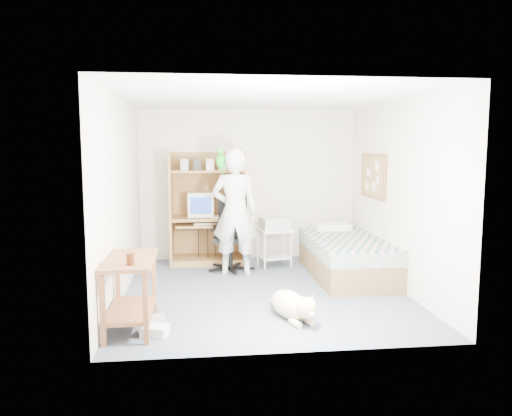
{
  "coord_description": "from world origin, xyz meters",
  "views": [
    {
      "loc": [
        -0.83,
        -6.33,
        1.89
      ],
      "look_at": [
        -0.05,
        0.43,
        1.05
      ],
      "focal_mm": 35.0,
      "sensor_mm": 36.0,
      "label": 1
    }
  ],
  "objects_px": {
    "printer_cart": "(275,242)",
    "office_chair": "(231,244)",
    "side_desk": "(130,283)",
    "person": "(235,212)",
    "bed": "(346,257)",
    "dog": "(292,305)",
    "computer_hutch": "(207,213)"
  },
  "relations": [
    {
      "from": "computer_hutch",
      "to": "dog",
      "type": "distance_m",
      "value": 3.04
    },
    {
      "from": "side_desk",
      "to": "computer_hutch",
      "type": "bearing_deg",
      "value": 73.86
    },
    {
      "from": "computer_hutch",
      "to": "office_chair",
      "type": "distance_m",
      "value": 0.77
    },
    {
      "from": "person",
      "to": "printer_cart",
      "type": "relative_size",
      "value": 3.11
    },
    {
      "from": "dog",
      "to": "printer_cart",
      "type": "relative_size",
      "value": 1.56
    },
    {
      "from": "side_desk",
      "to": "dog",
      "type": "height_order",
      "value": "side_desk"
    },
    {
      "from": "person",
      "to": "office_chair",
      "type": "bearing_deg",
      "value": -71.79
    },
    {
      "from": "office_chair",
      "to": "printer_cart",
      "type": "relative_size",
      "value": 1.87
    },
    {
      "from": "person",
      "to": "dog",
      "type": "distance_m",
      "value": 2.19
    },
    {
      "from": "bed",
      "to": "side_desk",
      "type": "xyz_separation_m",
      "value": [
        -2.85,
        -1.82,
        0.21
      ]
    },
    {
      "from": "side_desk",
      "to": "dog",
      "type": "distance_m",
      "value": 1.76
    },
    {
      "from": "dog",
      "to": "office_chair",
      "type": "bearing_deg",
      "value": 83.83
    },
    {
      "from": "bed",
      "to": "side_desk",
      "type": "bearing_deg",
      "value": -147.5
    },
    {
      "from": "office_chair",
      "to": "dog",
      "type": "relative_size",
      "value": 1.2
    },
    {
      "from": "bed",
      "to": "computer_hutch",
      "type": "bearing_deg",
      "value": 150.71
    },
    {
      "from": "dog",
      "to": "person",
      "type": "bearing_deg",
      "value": 84.7
    },
    {
      "from": "printer_cart",
      "to": "office_chair",
      "type": "bearing_deg",
      "value": 179.12
    },
    {
      "from": "person",
      "to": "printer_cart",
      "type": "distance_m",
      "value": 0.95
    },
    {
      "from": "computer_hutch",
      "to": "bed",
      "type": "bearing_deg",
      "value": -29.29
    },
    {
      "from": "bed",
      "to": "dog",
      "type": "height_order",
      "value": "bed"
    },
    {
      "from": "office_chair",
      "to": "person",
      "type": "height_order",
      "value": "person"
    },
    {
      "from": "side_desk",
      "to": "dog",
      "type": "relative_size",
      "value": 1.07
    },
    {
      "from": "bed",
      "to": "dog",
      "type": "bearing_deg",
      "value": -123.3
    },
    {
      "from": "person",
      "to": "printer_cart",
      "type": "xyz_separation_m",
      "value": [
        0.65,
        0.44,
        -0.53
      ]
    },
    {
      "from": "dog",
      "to": "side_desk",
      "type": "bearing_deg",
      "value": 164.46
    },
    {
      "from": "bed",
      "to": "person",
      "type": "height_order",
      "value": "person"
    },
    {
      "from": "side_desk",
      "to": "office_chair",
      "type": "height_order",
      "value": "office_chair"
    },
    {
      "from": "bed",
      "to": "side_desk",
      "type": "distance_m",
      "value": 3.39
    },
    {
      "from": "bed",
      "to": "printer_cart",
      "type": "height_order",
      "value": "bed"
    },
    {
      "from": "side_desk",
      "to": "office_chair",
      "type": "bearing_deg",
      "value": 63.38
    },
    {
      "from": "computer_hutch",
      "to": "person",
      "type": "bearing_deg",
      "value": -65.13
    },
    {
      "from": "computer_hutch",
      "to": "dog",
      "type": "height_order",
      "value": "computer_hutch"
    }
  ]
}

